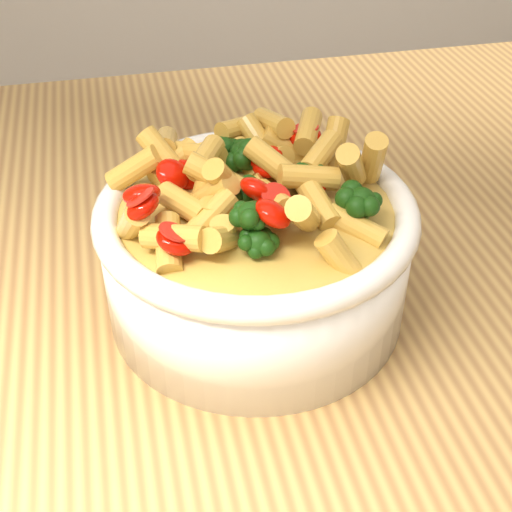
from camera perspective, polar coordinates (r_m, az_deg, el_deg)
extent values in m
cube|color=tan|center=(0.64, 3.81, -0.30)|extent=(1.20, 0.80, 0.04)
cylinder|color=white|center=(0.53, 0.00, -0.38)|extent=(0.22, 0.22, 0.09)
ellipsoid|color=white|center=(0.55, 0.00, -2.66)|extent=(0.21, 0.21, 0.03)
torus|color=white|center=(0.50, 0.00, 3.61)|extent=(0.23, 0.23, 0.02)
ellipsoid|color=#E6C44E|center=(0.50, 0.00, 3.61)|extent=(0.20, 0.20, 0.02)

